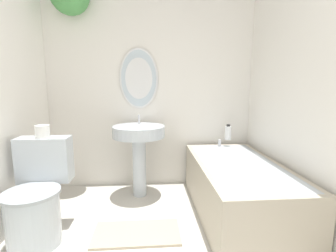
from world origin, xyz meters
The scene contains 8 objects.
wall_back centered at (-0.13, 2.57, 1.34)m, with size 2.46×0.40×2.40m.
wall_right centered at (1.20, 1.28, 1.20)m, with size 0.06×2.68×2.40m.
toilet centered at (-0.90, 1.54, 0.33)m, with size 0.42×0.56×0.77m.
pedestal_sink centered at (-0.15, 2.25, 0.60)m, with size 0.55×0.55×0.87m.
bathtub centered at (0.78, 1.79, 0.26)m, with size 0.74×1.44×0.57m.
shampoo_bottle centered at (0.87, 2.42, 0.65)m, with size 0.07×0.07×0.18m.
bath_mat centered at (-0.15, 1.52, 0.01)m, with size 0.69×0.35×0.02m.
toilet_paper_roll centered at (-0.90, 1.73, 0.82)m, with size 0.11×0.11×0.10m.
Camera 1 is at (-0.03, -0.28, 1.18)m, focal length 26.00 mm.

